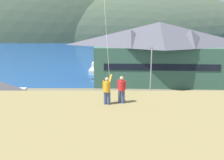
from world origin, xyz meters
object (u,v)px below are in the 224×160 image
at_px(parked_car_front_row_red, 150,103).
at_px(moored_boat_wharfside, 95,69).
at_px(wharf_dock, 111,66).
at_px(person_companion, 120,89).
at_px(parking_light_pole, 150,72).
at_px(parked_car_back_row_right, 96,104).
at_px(parked_car_mid_row_center, 212,121).
at_px(person_kite_flyer, 106,90).
at_px(parked_car_corner_spot, 121,124).
at_px(parked_car_lone_by_shed, 189,104).
at_px(parked_car_mid_row_near, 57,104).
at_px(parked_car_back_row_left, 52,130).
at_px(harbor_lodge, 158,51).

bearing_deg(parked_car_front_row_red, moored_boat_wharfside, 110.03).
bearing_deg(wharf_dock, person_companion, -89.26).
bearing_deg(parking_light_pole, parked_car_back_row_right, -153.39).
bearing_deg(parked_car_back_row_right, parked_car_mid_row_center, -22.81).
height_order(wharf_dock, person_kite_flyer, person_kite_flyer).
height_order(parking_light_pole, person_kite_flyer, person_kite_flyer).
bearing_deg(parked_car_corner_spot, wharf_dock, 91.78).
bearing_deg(parked_car_lone_by_shed, moored_boat_wharfside, 119.46).
height_order(parked_car_mid_row_near, parking_light_pole, parking_light_pole).
bearing_deg(parked_car_corner_spot, moored_boat_wharfside, 98.62).
bearing_deg(parked_car_mid_row_center, parked_car_back_row_right, 157.19).
xyz_separation_m(parked_car_back_row_left, parking_light_pole, (11.26, 11.17, 3.48)).
relative_size(moored_boat_wharfside, person_companion, 4.13).
bearing_deg(person_companion, harbor_lodge, 75.66).
height_order(parked_car_mid_row_center, person_kite_flyer, person_kite_flyer).
height_order(harbor_lodge, person_companion, harbor_lodge).
height_order(parked_car_front_row_red, person_kite_flyer, person_kite_flyer).
distance_m(harbor_lodge, person_companion, 31.58).
relative_size(parked_car_corner_spot, parking_light_pole, 0.55).
distance_m(person_kite_flyer, person_companion, 0.94).
xyz_separation_m(parked_car_mid_row_near, parked_car_mid_row_center, (17.93, -5.60, 0.00)).
relative_size(moored_boat_wharfside, parked_car_corner_spot, 1.66).
distance_m(moored_boat_wharfside, parked_car_mid_row_center, 32.63).
distance_m(parked_car_mid_row_near, parked_car_mid_row_center, 18.78).
height_order(wharf_dock, parked_car_back_row_left, parked_car_back_row_left).
height_order(harbor_lodge, parked_car_back_row_left, harbor_lodge).
bearing_deg(wharf_dock, harbor_lodge, -58.02).
xyz_separation_m(moored_boat_wharfside, parked_car_lone_by_shed, (13.45, -23.82, 0.34)).
bearing_deg(parked_car_lone_by_shed, person_kite_flyer, -122.89).
height_order(parked_car_mid_row_near, person_kite_flyer, person_kite_flyer).
distance_m(parked_car_back_row_right, person_kite_flyer, 17.32).
distance_m(parked_car_mid_row_near, person_companion, 18.79).
height_order(moored_boat_wharfside, parked_car_mid_row_near, moored_boat_wharfside).
xyz_separation_m(parked_car_lone_by_shed, person_kite_flyer, (-10.32, -15.95, 6.72)).
xyz_separation_m(parked_car_mid_row_center, person_kite_flyer, (-11.26, -10.48, 6.72)).
distance_m(parked_car_mid_row_near, person_kite_flyer, 18.66).
distance_m(parked_car_corner_spot, parked_car_front_row_red, 7.64).
height_order(harbor_lodge, person_kite_flyer, harbor_lodge).
xyz_separation_m(moored_boat_wharfside, parked_car_corner_spot, (4.54, -29.96, 0.34)).
xyz_separation_m(parked_car_corner_spot, parked_car_mid_row_center, (9.86, 0.68, 0.00)).
height_order(parked_car_corner_spot, parked_car_mid_row_center, same).
bearing_deg(parking_light_pole, parked_car_back_row_left, -135.23).
xyz_separation_m(parked_car_mid_row_near, person_kite_flyer, (6.66, -16.09, 6.72)).
height_order(harbor_lodge, parked_car_mid_row_near, harbor_lodge).
height_order(harbor_lodge, moored_boat_wharfside, harbor_lodge).
xyz_separation_m(wharf_dock, parked_car_corner_spot, (1.07, -34.39, 0.71)).
distance_m(parked_car_back_row_left, person_companion, 12.36).
distance_m(parked_car_corner_spot, parked_car_mid_row_center, 9.88).
bearing_deg(person_companion, parked_car_corner_spot, 87.00).
relative_size(parked_car_mid_row_center, person_kite_flyer, 2.30).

